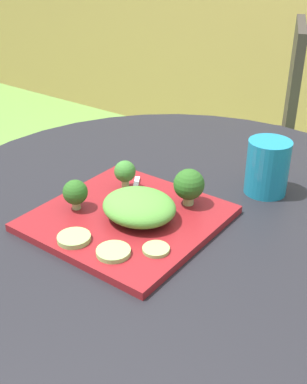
% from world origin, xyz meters
% --- Properties ---
extents(patio_table, '(1.00, 1.00, 0.71)m').
position_xyz_m(patio_table, '(0.00, 0.00, 0.49)').
color(patio_table, black).
rests_on(patio_table, ground_plane).
extents(patio_chair, '(0.57, 0.57, 0.90)m').
position_xyz_m(patio_chair, '(-0.26, 0.95, 0.53)').
color(patio_chair, '#332D28').
rests_on(patio_chair, ground_plane).
extents(salad_plate, '(0.30, 0.30, 0.01)m').
position_xyz_m(salad_plate, '(-0.03, -0.11, 0.72)').
color(salad_plate, maroon).
rests_on(salad_plate, patio_table).
extents(drinking_glass, '(0.08, 0.08, 0.11)m').
position_xyz_m(drinking_glass, '(0.12, 0.13, 0.76)').
color(drinking_glass, teal).
rests_on(drinking_glass, patio_table).
extents(fork, '(0.10, 0.14, 0.00)m').
position_xyz_m(fork, '(-0.05, -0.07, 0.73)').
color(fork, silver).
rests_on(fork, salad_plate).
extents(lettuce_mound, '(0.13, 0.12, 0.05)m').
position_xyz_m(lettuce_mound, '(-0.01, -0.11, 0.75)').
color(lettuce_mound, '#519338').
rests_on(lettuce_mound, salad_plate).
extents(broccoli_floret_0, '(0.05, 0.05, 0.06)m').
position_xyz_m(broccoli_floret_0, '(-0.12, -0.15, 0.76)').
color(broccoli_floret_0, '#99B770').
rests_on(broccoli_floret_0, salad_plate).
extents(broccoli_floret_1, '(0.04, 0.04, 0.06)m').
position_xyz_m(broccoli_floret_1, '(-0.10, -0.04, 0.76)').
color(broccoli_floret_1, '#99B770').
rests_on(broccoli_floret_1, salad_plate).
extents(broccoli_floret_2, '(0.06, 0.06, 0.07)m').
position_xyz_m(broccoli_floret_2, '(0.04, -0.02, 0.77)').
color(broccoli_floret_2, '#99B770').
rests_on(broccoli_floret_2, salad_plate).
extents(cucumber_slice_0, '(0.05, 0.05, 0.01)m').
position_xyz_m(cucumber_slice_0, '(-0.05, -0.23, 0.73)').
color(cucumber_slice_0, '#8EB766').
rests_on(cucumber_slice_0, salad_plate).
extents(cucumber_slice_1, '(0.05, 0.05, 0.01)m').
position_xyz_m(cucumber_slice_1, '(0.03, -0.22, 0.73)').
color(cucumber_slice_1, '#8EB766').
rests_on(cucumber_slice_1, salad_plate).
extents(cucumber_slice_2, '(0.04, 0.04, 0.01)m').
position_xyz_m(cucumber_slice_2, '(0.07, -0.17, 0.73)').
color(cucumber_slice_2, '#8EB766').
rests_on(cucumber_slice_2, salad_plate).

